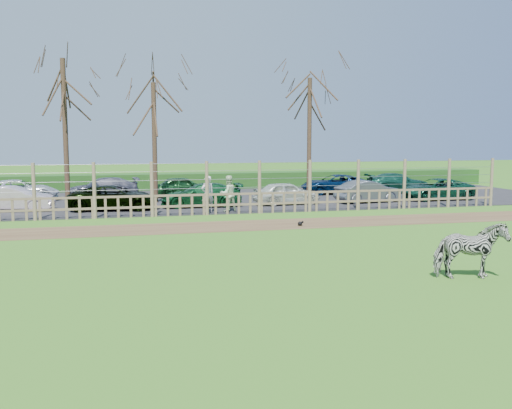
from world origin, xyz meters
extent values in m
plane|color=#639830|center=(0.00, 0.00, 0.00)|extent=(120.00, 120.00, 0.00)
cube|color=brown|center=(0.00, 4.50, 0.01)|extent=(34.00, 2.80, 0.01)
cube|color=#232326|center=(0.00, 14.50, 0.02)|extent=(44.00, 13.00, 0.04)
cube|color=#1E4716|center=(0.00, 21.50, 0.55)|extent=(46.00, 2.00, 1.10)
cube|color=brown|center=(0.00, 8.00, 0.45)|extent=(30.00, 0.06, 0.10)
cube|color=brown|center=(0.00, 8.00, 0.95)|extent=(30.00, 0.06, 0.10)
cylinder|color=brown|center=(-7.50, 8.00, 1.25)|extent=(0.16, 0.16, 2.50)
cylinder|color=brown|center=(-5.00, 8.00, 1.25)|extent=(0.16, 0.16, 2.50)
cylinder|color=brown|center=(-2.50, 8.00, 1.25)|extent=(0.16, 0.16, 2.50)
cylinder|color=brown|center=(0.00, 8.00, 1.25)|extent=(0.16, 0.16, 2.50)
cylinder|color=brown|center=(2.50, 8.00, 1.25)|extent=(0.16, 0.16, 2.50)
cylinder|color=brown|center=(5.00, 8.00, 1.25)|extent=(0.16, 0.16, 2.50)
cylinder|color=brown|center=(7.50, 8.00, 1.25)|extent=(0.16, 0.16, 2.50)
cylinder|color=brown|center=(10.00, 8.00, 1.25)|extent=(0.16, 0.16, 2.50)
cylinder|color=brown|center=(12.50, 8.00, 1.25)|extent=(0.16, 0.16, 2.50)
cylinder|color=brown|center=(15.00, 8.00, 1.25)|extent=(0.16, 0.16, 2.50)
cylinder|color=gray|center=(0.00, 8.00, 1.25)|extent=(30.00, 0.02, 0.02)
cylinder|color=gray|center=(0.00, 8.00, 1.65)|extent=(30.00, 0.02, 0.02)
cylinder|color=gray|center=(0.00, 8.00, 2.05)|extent=(30.00, 0.02, 0.02)
cylinder|color=gray|center=(0.00, 8.00, 2.40)|extent=(30.00, 0.02, 0.02)
cylinder|color=#3D2B1E|center=(-6.50, 12.50, 3.75)|extent=(0.26, 0.26, 7.50)
cylinder|color=#3D2B1E|center=(-2.00, 13.50, 3.25)|extent=(0.26, 0.26, 6.50)
cylinder|color=#3D2B1E|center=(7.00, 14.00, 3.50)|extent=(0.26, 0.26, 7.00)
imported|color=gray|center=(4.68, -5.42, 0.74)|extent=(1.87, 1.10, 1.48)
imported|color=white|center=(0.14, 8.75, 0.90)|extent=(0.71, 0.56, 1.72)
imported|color=beige|center=(1.14, 8.77, 0.90)|extent=(1.00, 0.88, 1.72)
sphere|color=black|center=(3.17, 3.88, 0.09)|extent=(0.18, 0.18, 0.18)
sphere|color=black|center=(3.28, 3.88, 0.16)|extent=(0.09, 0.09, 0.09)
imported|color=silver|center=(-8.88, 11.35, 0.64)|extent=(3.74, 1.59, 1.20)
imported|color=black|center=(-4.21, 10.67, 0.64)|extent=(4.49, 2.40, 1.20)
imported|color=#124D26|center=(0.16, 10.92, 0.64)|extent=(4.17, 1.78, 1.20)
imported|color=silver|center=(4.68, 10.86, 0.64)|extent=(3.63, 1.71, 1.20)
imported|color=#525860|center=(9.31, 10.73, 0.64)|extent=(3.78, 1.76, 1.20)
imported|color=#0F412E|center=(13.61, 11.06, 0.64)|extent=(4.37, 2.11, 1.20)
imported|color=silver|center=(-9.38, 15.86, 0.64)|extent=(4.53, 2.51, 1.20)
imported|color=slate|center=(-4.86, 16.31, 0.64)|extent=(4.26, 2.03, 1.20)
imported|color=#1B5023|center=(-0.17, 16.16, 0.64)|extent=(3.60, 1.61, 1.20)
imported|color=#061E43|center=(9.29, 15.63, 0.64)|extent=(4.44, 2.28, 1.20)
imported|color=#134837|center=(13.78, 15.92, 0.64)|extent=(4.32, 2.20, 1.20)
camera|label=1|loc=(-3.95, -17.95, 3.60)|focal=40.00mm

